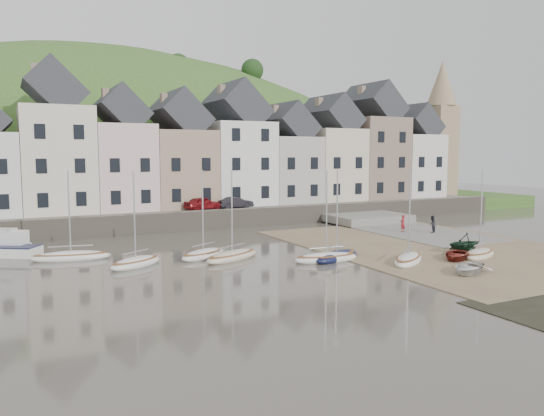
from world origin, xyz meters
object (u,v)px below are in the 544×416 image
sailboat_0 (71,256)px  rowboat_red (456,255)px  person_red (403,223)px  person_dark (432,224)px  car_left (203,203)px  car_right (236,202)px  rowboat_green (464,243)px  rowboat_white (468,268)px

sailboat_0 → rowboat_red: size_ratio=2.00×
sailboat_0 → person_red: (28.26, -0.62, 0.63)m
person_dark → car_left: bearing=-65.5°
car_right → rowboat_red: bearing=-162.5°
rowboat_green → car_left: (-12.05, 22.37, 1.46)m
sailboat_0 → person_dark: 30.35m
car_left → rowboat_red: bearing=-169.7°
person_red → car_right: car_right is taller
rowboat_green → person_red: (2.54, 9.67, 0.10)m
rowboat_white → person_dark: size_ratio=2.10×
rowboat_green → person_red: size_ratio=1.81×
rowboat_red → car_right: car_right is taller
person_red → car_right: bearing=-64.8°
person_dark → rowboat_red: bearing=29.6°
sailboat_0 → person_red: 28.27m
rowboat_white → car_right: car_right is taller
sailboat_0 → rowboat_green: (25.71, -10.29, 0.53)m
rowboat_white → car_left: bearing=169.6°
rowboat_green → person_dark: size_ratio=1.82×
rowboat_white → rowboat_red: bearing=118.5°
rowboat_white → rowboat_green: bearing=110.2°
rowboat_green → car_right: size_ratio=0.78×
sailboat_0 → rowboat_red: 26.19m
rowboat_red → person_red: bearing=121.8°
rowboat_white → car_right: 27.57m
rowboat_white → person_dark: person_dark is taller
person_dark → car_left: car_left is taller
rowboat_green → car_left: size_ratio=0.73×
rowboat_green → person_red: 10.00m
rowboat_green → person_red: person_red is taller
rowboat_green → rowboat_white: bearing=-42.2°
person_red → rowboat_green: bearing=59.4°
rowboat_white → rowboat_red: size_ratio=1.01×
car_left → rowboat_white: bearing=-176.9°
rowboat_white → rowboat_green: size_ratio=1.16×
person_red → car_left: bearing=-56.8°
sailboat_0 → person_dark: (30.27, -2.21, 0.62)m
person_red → person_dark: 2.56m
rowboat_white → person_dark: bearing=118.9°
sailboat_0 → person_dark: bearing=-4.2°
car_right → person_red: bearing=-135.9°
sailboat_0 → car_left: sailboat_0 is taller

